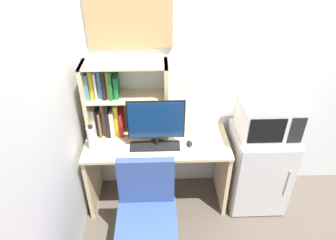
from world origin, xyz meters
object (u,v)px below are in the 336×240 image
object	(u,v)px
hutch_bookshelf	(114,100)
mini_fridge	(257,168)
desk_chair	(147,223)
wall_corkboard	(129,21)
keyboard	(155,146)
microwave	(268,118)
monitor	(156,122)
water_bottle	(92,138)
computer_mouse	(189,143)

from	to	relation	value
hutch_bookshelf	mini_fridge	bearing A→B (deg)	-8.19
desk_chair	wall_corkboard	bearing A→B (deg)	97.21
keyboard	microwave	distance (m)	1.03
hutch_bookshelf	wall_corkboard	world-z (taller)	wall_corkboard
monitor	desk_chair	distance (m)	0.84
hutch_bookshelf	water_bottle	xyz separation A→B (m)	(-0.19, -0.25, -0.23)
keyboard	desk_chair	bearing A→B (deg)	-97.27
microwave	desk_chair	xyz separation A→B (m)	(-1.07, -0.61, -0.59)
computer_mouse	water_bottle	world-z (taller)	water_bottle
hutch_bookshelf	water_bottle	distance (m)	0.39
hutch_bookshelf	keyboard	xyz separation A→B (m)	(0.36, -0.25, -0.34)
computer_mouse	wall_corkboard	distance (m)	1.17
keyboard	mini_fridge	size ratio (longest dim) A/B	0.52
mini_fridge	computer_mouse	bearing A→B (deg)	-177.36
monitor	microwave	world-z (taller)	monitor
monitor	water_bottle	size ratio (longest dim) A/B	2.01
keyboard	computer_mouse	xyz separation A→B (m)	(0.31, 0.02, 0.01)
desk_chair	wall_corkboard	distance (m)	1.64
monitor	wall_corkboard	world-z (taller)	wall_corkboard
computer_mouse	wall_corkboard	bearing A→B (deg)	146.41
mini_fridge	desk_chair	xyz separation A→B (m)	(-1.07, -0.61, -0.00)
monitor	mini_fridge	xyz separation A→B (m)	(0.99, 0.03, -0.59)
microwave	monitor	bearing A→B (deg)	-178.27
keyboard	microwave	bearing A→B (deg)	3.14
water_bottle	wall_corkboard	xyz separation A→B (m)	(0.36, 0.36, 0.91)
monitor	computer_mouse	world-z (taller)	monitor
mini_fridge	microwave	bearing A→B (deg)	89.86
desk_chair	keyboard	bearing A→B (deg)	82.73
computer_mouse	desk_chair	distance (m)	0.78
hutch_bookshelf	wall_corkboard	distance (m)	0.70
computer_mouse	water_bottle	bearing A→B (deg)	-178.41
hutch_bookshelf	desk_chair	size ratio (longest dim) A/B	0.77
hutch_bookshelf	computer_mouse	distance (m)	0.79
computer_mouse	mini_fridge	world-z (taller)	mini_fridge
monitor	desk_chair	bearing A→B (deg)	-98.43
monitor	water_bottle	xyz separation A→B (m)	(-0.56, -0.03, -0.14)
microwave	desk_chair	bearing A→B (deg)	-150.21
keyboard	microwave	world-z (taller)	microwave
keyboard	mini_fridge	bearing A→B (deg)	2.96
hutch_bookshelf	desk_chair	bearing A→B (deg)	-70.26
mini_fridge	water_bottle	bearing A→B (deg)	-177.94
hutch_bookshelf	wall_corkboard	size ratio (longest dim) A/B	1.05
keyboard	computer_mouse	distance (m)	0.31
microwave	wall_corkboard	world-z (taller)	wall_corkboard
desk_chair	wall_corkboard	xyz separation A→B (m)	(-0.12, 0.91, 1.36)
keyboard	water_bottle	size ratio (longest dim) A/B	1.79
desk_chair	wall_corkboard	size ratio (longest dim) A/B	1.36
keyboard	hutch_bookshelf	bearing A→B (deg)	145.53
microwave	wall_corkboard	xyz separation A→B (m)	(-1.19, 0.30, 0.77)
computer_mouse	wall_corkboard	world-z (taller)	wall_corkboard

